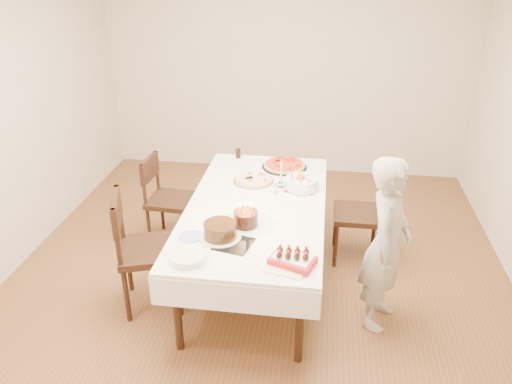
# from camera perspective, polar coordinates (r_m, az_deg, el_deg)

# --- Properties ---
(floor) EXTENTS (5.00, 5.00, 0.00)m
(floor) POSITION_cam_1_polar(r_m,az_deg,el_deg) (4.58, 0.26, -9.80)
(floor) COLOR brown
(floor) RESTS_ON ground
(wall_back) EXTENTS (4.50, 0.04, 2.70)m
(wall_back) POSITION_cam_1_polar(r_m,az_deg,el_deg) (6.32, 3.44, 14.04)
(wall_back) COLOR beige
(wall_back) RESTS_ON floor
(dining_table) EXTENTS (1.47, 2.30, 0.75)m
(dining_table) POSITION_cam_1_polar(r_m,az_deg,el_deg) (4.37, 0.00, -5.82)
(dining_table) COLOR white
(dining_table) RESTS_ON floor
(chair_right_savory) EXTENTS (0.48, 0.48, 0.94)m
(chair_right_savory) POSITION_cam_1_polar(r_m,az_deg,el_deg) (4.72, 11.56, -2.49)
(chair_right_savory) COLOR black
(chair_right_savory) RESTS_ON floor
(chair_left_savory) EXTENTS (0.48, 0.48, 0.89)m
(chair_left_savory) POSITION_cam_1_polar(r_m,az_deg,el_deg) (4.99, -9.73, -0.92)
(chair_left_savory) COLOR black
(chair_left_savory) RESTS_ON floor
(chair_left_dessert) EXTENTS (0.66, 0.66, 1.02)m
(chair_left_dessert) POSITION_cam_1_polar(r_m,az_deg,el_deg) (4.11, -12.02, -6.52)
(chair_left_dessert) COLOR black
(chair_left_dessert) RESTS_ON floor
(person) EXTENTS (0.47, 0.59, 1.40)m
(person) POSITION_cam_1_polar(r_m,az_deg,el_deg) (3.86, 14.68, -5.83)
(person) COLOR #ADA7A3
(person) RESTS_ON floor
(pizza_white) EXTENTS (0.49, 0.49, 0.04)m
(pizza_white) POSITION_cam_1_polar(r_m,az_deg,el_deg) (4.57, -0.28, 1.39)
(pizza_white) COLOR beige
(pizza_white) RESTS_ON dining_table
(pizza_pepperoni) EXTENTS (0.45, 0.45, 0.04)m
(pizza_pepperoni) POSITION_cam_1_polar(r_m,az_deg,el_deg) (4.89, 3.28, 3.08)
(pizza_pepperoni) COLOR red
(pizza_pepperoni) RESTS_ON dining_table
(red_placemat) EXTENTS (0.27, 0.27, 0.01)m
(red_placemat) POSITION_cam_1_polar(r_m,az_deg,el_deg) (4.49, 5.05, 0.48)
(red_placemat) COLOR #B21E1E
(red_placemat) RESTS_ON dining_table
(pasta_bowl) EXTENTS (0.36, 0.36, 0.09)m
(pasta_bowl) POSITION_cam_1_polar(r_m,az_deg,el_deg) (4.45, 5.23, 1.02)
(pasta_bowl) COLOR white
(pasta_bowl) RESTS_ON dining_table
(taper_candle) EXTENTS (0.06, 0.06, 0.25)m
(taper_candle) POSITION_cam_1_polar(r_m,az_deg,el_deg) (4.44, 2.88, 2.04)
(taper_candle) COLOR white
(taper_candle) RESTS_ON dining_table
(shaker_pair) EXTENTS (0.08, 0.08, 0.08)m
(shaker_pair) POSITION_cam_1_polar(r_m,az_deg,el_deg) (4.35, 2.23, 0.25)
(shaker_pair) COLOR white
(shaker_pair) RESTS_ON dining_table
(cola_glass) EXTENTS (0.05, 0.05, 0.10)m
(cola_glass) POSITION_cam_1_polar(r_m,az_deg,el_deg) (5.09, -2.05, 4.43)
(cola_glass) COLOR black
(cola_glass) RESTS_ON dining_table
(layer_cake) EXTENTS (0.38, 0.38, 0.12)m
(layer_cake) POSITION_cam_1_polar(r_m,az_deg,el_deg) (3.70, -4.12, -4.43)
(layer_cake) COLOR #38200E
(layer_cake) RESTS_ON dining_table
(cake_board) EXTENTS (0.31, 0.31, 0.01)m
(cake_board) POSITION_cam_1_polar(r_m,az_deg,el_deg) (3.66, -2.57, -5.98)
(cake_board) COLOR black
(cake_board) RESTS_ON dining_table
(birthday_cake) EXTENTS (0.21, 0.21, 0.17)m
(birthday_cake) POSITION_cam_1_polar(r_m,az_deg,el_deg) (3.84, -1.20, -2.56)
(birthday_cake) COLOR #38190F
(birthday_cake) RESTS_ON dining_table
(strawberry_box) EXTENTS (0.35, 0.29, 0.07)m
(strawberry_box) POSITION_cam_1_polar(r_m,az_deg,el_deg) (3.43, 4.20, -7.69)
(strawberry_box) COLOR red
(strawberry_box) RESTS_ON dining_table
(box_lid) EXTENTS (0.31, 0.24, 0.02)m
(box_lid) POSITION_cam_1_polar(r_m,az_deg,el_deg) (3.40, 3.30, -8.75)
(box_lid) COLOR beige
(box_lid) RESTS_ON dining_table
(plate_stack) EXTENTS (0.31, 0.31, 0.05)m
(plate_stack) POSITION_cam_1_polar(r_m,az_deg,el_deg) (3.50, -7.77, -7.35)
(plate_stack) COLOR white
(plate_stack) RESTS_ON dining_table
(china_plate) EXTENTS (0.24, 0.24, 0.01)m
(china_plate) POSITION_cam_1_polar(r_m,az_deg,el_deg) (3.77, -7.44, -5.06)
(china_plate) COLOR white
(china_plate) RESTS_ON dining_table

